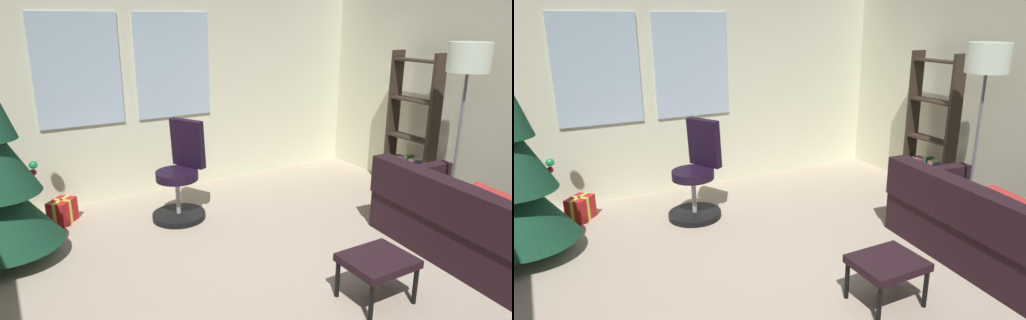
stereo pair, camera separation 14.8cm
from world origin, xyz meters
TOP-DOWN VIEW (x-y plane):
  - ground_plane at (0.00, 0.00)m, footprint 5.33×5.51m
  - wall_back_with_windows at (-0.02, 2.80)m, footprint 5.33×0.12m
  - footstool at (0.52, -0.32)m, footprint 0.50×0.42m
  - holiday_tree at (-1.82, 1.73)m, footprint 0.92×0.92m
  - gift_box_red at (-1.30, 2.35)m, footprint 0.32×0.33m
  - office_chair at (-0.17, 1.86)m, footprint 0.59×0.57m
  - bookshelf at (2.45, 1.14)m, footprint 0.18×0.64m
  - floor_lamp at (2.19, 0.34)m, footprint 0.39×0.39m

SIDE VIEW (x-z plane):
  - ground_plane at x=0.00m, z-range -0.10..0.00m
  - gift_box_red at x=-1.30m, z-range 0.00..0.25m
  - footstool at x=0.52m, z-range 0.13..0.49m
  - office_chair at x=-0.17m, z-range -0.11..0.93m
  - holiday_tree at x=-1.82m, z-range -0.34..1.80m
  - bookshelf at x=2.45m, z-range -0.10..1.60m
  - wall_back_with_windows at x=-0.02m, z-range 0.01..2.76m
  - floor_lamp at x=2.19m, z-range 0.67..2.50m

